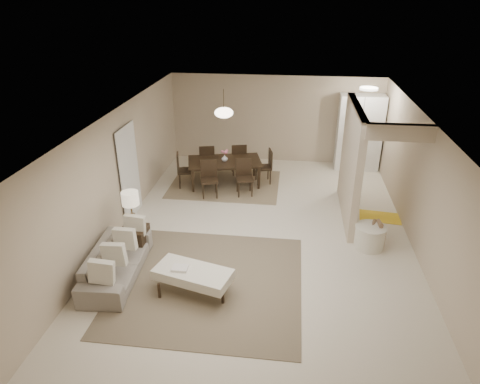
# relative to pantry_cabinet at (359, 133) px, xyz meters

# --- Properties ---
(floor) EXTENTS (9.00, 9.00, 0.00)m
(floor) POSITION_rel_pantry_cabinet_xyz_m (-2.35, -4.15, -1.05)
(floor) COLOR beige
(floor) RESTS_ON ground
(ceiling) EXTENTS (9.00, 9.00, 0.00)m
(ceiling) POSITION_rel_pantry_cabinet_xyz_m (-2.35, -4.15, 1.45)
(ceiling) COLOR white
(ceiling) RESTS_ON back_wall
(back_wall) EXTENTS (6.00, 0.00, 6.00)m
(back_wall) POSITION_rel_pantry_cabinet_xyz_m (-2.35, 0.35, 0.20)
(back_wall) COLOR #C0AB91
(back_wall) RESTS_ON floor
(left_wall) EXTENTS (0.00, 9.00, 9.00)m
(left_wall) POSITION_rel_pantry_cabinet_xyz_m (-5.35, -4.15, 0.20)
(left_wall) COLOR #C0AB91
(left_wall) RESTS_ON floor
(right_wall) EXTENTS (0.00, 9.00, 9.00)m
(right_wall) POSITION_rel_pantry_cabinet_xyz_m (0.65, -4.15, 0.20)
(right_wall) COLOR #C0AB91
(right_wall) RESTS_ON floor
(partition) EXTENTS (0.15, 2.50, 2.50)m
(partition) POSITION_rel_pantry_cabinet_xyz_m (-0.55, -2.90, 0.20)
(partition) COLOR #C0AB91
(partition) RESTS_ON floor
(doorway) EXTENTS (0.04, 0.90, 2.04)m
(doorway) POSITION_rel_pantry_cabinet_xyz_m (-5.32, -3.55, -0.03)
(doorway) COLOR black
(doorway) RESTS_ON floor
(pantry_cabinet) EXTENTS (1.20, 0.55, 2.10)m
(pantry_cabinet) POSITION_rel_pantry_cabinet_xyz_m (0.00, 0.00, 0.00)
(pantry_cabinet) COLOR white
(pantry_cabinet) RESTS_ON floor
(flush_light) EXTENTS (0.44, 0.44, 0.05)m
(flush_light) POSITION_rel_pantry_cabinet_xyz_m (-0.05, -0.95, 1.41)
(flush_light) COLOR white
(flush_light) RESTS_ON ceiling
(living_rug) EXTENTS (3.20, 3.20, 0.01)m
(living_rug) POSITION_rel_pantry_cabinet_xyz_m (-3.15, -5.77, -1.04)
(living_rug) COLOR brown
(living_rug) RESTS_ON floor
(sofa) EXTENTS (2.02, 0.89, 0.58)m
(sofa) POSITION_rel_pantry_cabinet_xyz_m (-4.80, -5.77, -0.76)
(sofa) COLOR gray
(sofa) RESTS_ON floor
(ottoman_bench) EXTENTS (1.38, 0.90, 0.46)m
(ottoman_bench) POSITION_rel_pantry_cabinet_xyz_m (-3.35, -6.07, -0.68)
(ottoman_bench) COLOR beige
(ottoman_bench) RESTS_ON living_rug
(side_table) EXTENTS (0.48, 0.48, 0.52)m
(side_table) POSITION_rel_pantry_cabinet_xyz_m (-4.75, -4.96, -0.79)
(side_table) COLOR black
(side_table) RESTS_ON floor
(table_lamp) EXTENTS (0.32, 0.32, 0.76)m
(table_lamp) POSITION_rel_pantry_cabinet_xyz_m (-4.75, -4.96, 0.03)
(table_lamp) COLOR #4E3B21
(table_lamp) RESTS_ON side_table
(round_pouf) EXTENTS (0.60, 0.60, 0.46)m
(round_pouf) POSITION_rel_pantry_cabinet_xyz_m (-0.22, -4.25, -0.82)
(round_pouf) COLOR beige
(round_pouf) RESTS_ON floor
(wicker_basket) EXTENTS (0.51, 0.51, 0.35)m
(wicker_basket) POSITION_rel_pantry_cabinet_xyz_m (-0.10, -4.15, -0.87)
(wicker_basket) COLOR olive
(wicker_basket) RESTS_ON floor
(dining_rug) EXTENTS (2.80, 2.10, 0.01)m
(dining_rug) POSITION_rel_pantry_cabinet_xyz_m (-3.53, -1.61, -1.04)
(dining_rug) COLOR #78684A
(dining_rug) RESTS_ON floor
(dining_table) EXTENTS (2.05, 1.45, 0.65)m
(dining_table) POSITION_rel_pantry_cabinet_xyz_m (-3.53, -1.61, -0.72)
(dining_table) COLOR black
(dining_table) RESTS_ON dining_rug
(dining_chairs) EXTENTS (2.45, 2.00, 0.90)m
(dining_chairs) POSITION_rel_pantry_cabinet_xyz_m (-3.53, -1.61, -0.60)
(dining_chairs) COLOR black
(dining_chairs) RESTS_ON dining_rug
(vase) EXTENTS (0.21, 0.21, 0.17)m
(vase) POSITION_rel_pantry_cabinet_xyz_m (-3.53, -1.61, -0.31)
(vase) COLOR white
(vase) RESTS_ON dining_table
(yellow_mat) EXTENTS (0.95, 0.65, 0.01)m
(yellow_mat) POSITION_rel_pantry_cabinet_xyz_m (0.22, -2.95, -1.04)
(yellow_mat) COLOR yellow
(yellow_mat) RESTS_ON floor
(pendant_light) EXTENTS (0.46, 0.46, 0.71)m
(pendant_light) POSITION_rel_pantry_cabinet_xyz_m (-3.53, -1.61, 0.87)
(pendant_light) COLOR #4E3B21
(pendant_light) RESTS_ON ceiling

